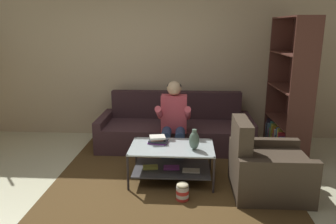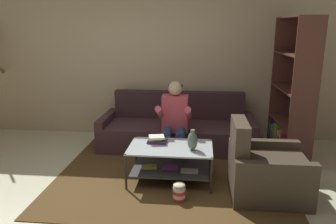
{
  "view_description": "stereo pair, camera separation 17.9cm",
  "coord_description": "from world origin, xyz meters",
  "px_view_note": "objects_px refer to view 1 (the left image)",
  "views": [
    {
      "loc": [
        0.8,
        -3.34,
        1.94
      ],
      "look_at": [
        0.53,
        0.95,
        0.81
      ],
      "focal_mm": 35.0,
      "sensor_mm": 36.0,
      "label": 1
    },
    {
      "loc": [
        0.98,
        -3.32,
        1.94
      ],
      "look_at": [
        0.53,
        0.95,
        0.81
      ],
      "focal_mm": 35.0,
      "sensor_mm": 36.0,
      "label": 2
    }
  ],
  "objects_px": {
    "vase": "(194,140)",
    "bookshelf": "(289,108)",
    "person_seated_center": "(174,119)",
    "coffee_table": "(172,158)",
    "couch": "(175,130)",
    "armchair": "(266,170)",
    "book_stack": "(158,140)",
    "popcorn_tub": "(182,192)"
  },
  "relations": [
    {
      "from": "vase",
      "to": "bookshelf",
      "type": "height_order",
      "value": "bookshelf"
    },
    {
      "from": "person_seated_center",
      "to": "coffee_table",
      "type": "xyz_separation_m",
      "value": [
        0.01,
        -0.71,
        -0.32
      ]
    },
    {
      "from": "couch",
      "to": "armchair",
      "type": "height_order",
      "value": "armchair"
    },
    {
      "from": "person_seated_center",
      "to": "armchair",
      "type": "relative_size",
      "value": 1.3
    },
    {
      "from": "book_stack",
      "to": "armchair",
      "type": "xyz_separation_m",
      "value": [
        1.33,
        -0.36,
        -0.22
      ]
    },
    {
      "from": "armchair",
      "to": "vase",
      "type": "bearing_deg",
      "value": 169.53
    },
    {
      "from": "vase",
      "to": "armchair",
      "type": "relative_size",
      "value": 0.29
    },
    {
      "from": "person_seated_center",
      "to": "bookshelf",
      "type": "xyz_separation_m",
      "value": [
        1.75,
        0.36,
        0.1
      ]
    },
    {
      "from": "book_stack",
      "to": "popcorn_tub",
      "type": "xyz_separation_m",
      "value": [
        0.34,
        -0.62,
        -0.4
      ]
    },
    {
      "from": "book_stack",
      "to": "armchair",
      "type": "relative_size",
      "value": 0.29
    },
    {
      "from": "armchair",
      "to": "popcorn_tub",
      "type": "height_order",
      "value": "armchair"
    },
    {
      "from": "armchair",
      "to": "popcorn_tub",
      "type": "bearing_deg",
      "value": -165.49
    },
    {
      "from": "couch",
      "to": "bookshelf",
      "type": "height_order",
      "value": "bookshelf"
    },
    {
      "from": "book_stack",
      "to": "vase",
      "type": "bearing_deg",
      "value": -23.72
    },
    {
      "from": "book_stack",
      "to": "popcorn_tub",
      "type": "relative_size",
      "value": 1.2
    },
    {
      "from": "armchair",
      "to": "book_stack",
      "type": "bearing_deg",
      "value": 164.64
    },
    {
      "from": "coffee_table",
      "to": "bookshelf",
      "type": "relative_size",
      "value": 0.51
    },
    {
      "from": "person_seated_center",
      "to": "bookshelf",
      "type": "distance_m",
      "value": 1.79
    },
    {
      "from": "person_seated_center",
      "to": "vase",
      "type": "bearing_deg",
      "value": -70.0
    },
    {
      "from": "armchair",
      "to": "popcorn_tub",
      "type": "xyz_separation_m",
      "value": [
        -0.99,
        -0.26,
        -0.18
      ]
    },
    {
      "from": "coffee_table",
      "to": "armchair",
      "type": "xyz_separation_m",
      "value": [
        1.14,
        -0.24,
        -0.02
      ]
    },
    {
      "from": "coffee_table",
      "to": "bookshelf",
      "type": "bearing_deg",
      "value": 31.66
    },
    {
      "from": "vase",
      "to": "popcorn_tub",
      "type": "height_order",
      "value": "vase"
    },
    {
      "from": "person_seated_center",
      "to": "vase",
      "type": "relative_size",
      "value": 4.52
    },
    {
      "from": "book_stack",
      "to": "armchair",
      "type": "distance_m",
      "value": 1.39
    },
    {
      "from": "coffee_table",
      "to": "bookshelf",
      "type": "distance_m",
      "value": 2.09
    },
    {
      "from": "vase",
      "to": "bookshelf",
      "type": "xyz_separation_m",
      "value": [
        1.46,
        1.16,
        0.14
      ]
    },
    {
      "from": "book_stack",
      "to": "popcorn_tub",
      "type": "bearing_deg",
      "value": -61.44
    },
    {
      "from": "book_stack",
      "to": "popcorn_tub",
      "type": "distance_m",
      "value": 0.81
    },
    {
      "from": "vase",
      "to": "popcorn_tub",
      "type": "bearing_deg",
      "value": -107.46
    },
    {
      "from": "couch",
      "to": "armchair",
      "type": "distance_m",
      "value": 1.9
    },
    {
      "from": "coffee_table",
      "to": "popcorn_tub",
      "type": "distance_m",
      "value": 0.56
    },
    {
      "from": "couch",
      "to": "coffee_table",
      "type": "bearing_deg",
      "value": -89.58
    },
    {
      "from": "vase",
      "to": "popcorn_tub",
      "type": "relative_size",
      "value": 1.19
    },
    {
      "from": "couch",
      "to": "vase",
      "type": "height_order",
      "value": "couch"
    },
    {
      "from": "popcorn_tub",
      "to": "vase",
      "type": "bearing_deg",
      "value": 72.54
    },
    {
      "from": "bookshelf",
      "to": "book_stack",
      "type": "bearing_deg",
      "value": -153.71
    },
    {
      "from": "vase",
      "to": "book_stack",
      "type": "distance_m",
      "value": 0.52
    },
    {
      "from": "person_seated_center",
      "to": "popcorn_tub",
      "type": "distance_m",
      "value": 1.33
    },
    {
      "from": "couch",
      "to": "armchair",
      "type": "bearing_deg",
      "value": -52.88
    },
    {
      "from": "couch",
      "to": "popcorn_tub",
      "type": "xyz_separation_m",
      "value": [
        0.16,
        -1.77,
        -0.17
      ]
    },
    {
      "from": "armchair",
      "to": "popcorn_tub",
      "type": "distance_m",
      "value": 1.04
    }
  ]
}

